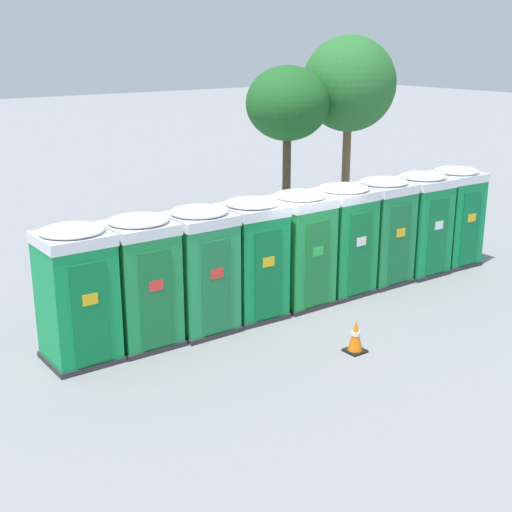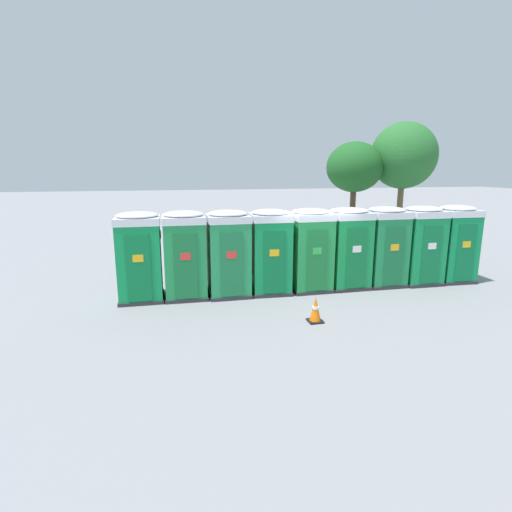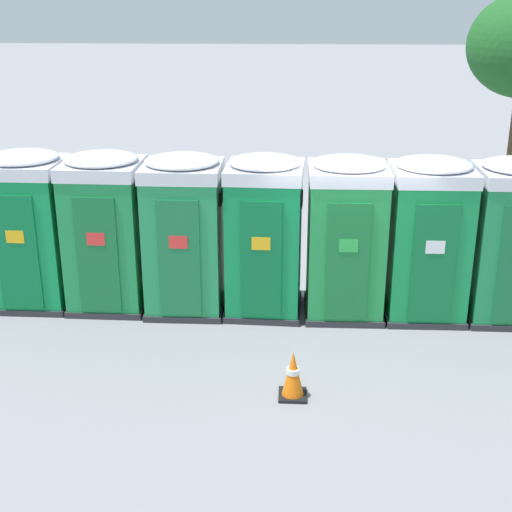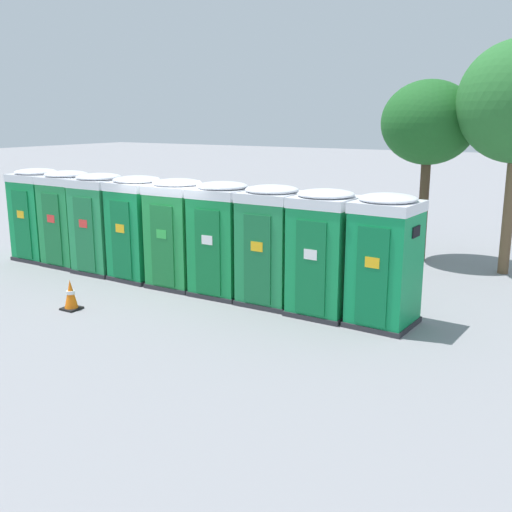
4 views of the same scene
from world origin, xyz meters
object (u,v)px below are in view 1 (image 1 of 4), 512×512
(portapotty_5, at_px, (343,239))
(portapotty_8, at_px, (453,216))
(portapotty_0, at_px, (77,294))
(portapotty_4, at_px, (300,248))
(street_tree_0, at_px, (349,85))
(street_tree_1, at_px, (287,104))
(traffic_cone, at_px, (356,336))
(portapotty_2, at_px, (200,269))
(portapotty_7, at_px, (420,223))
(portapotty_6, at_px, (382,230))
(portapotty_3, at_px, (252,258))
(portapotty_1, at_px, (141,280))

(portapotty_5, distance_m, portapotty_8, 3.79)
(portapotty_0, xyz_separation_m, portapotty_4, (5.05, -0.15, 0.00))
(street_tree_0, distance_m, street_tree_1, 2.31)
(street_tree_0, xyz_separation_m, street_tree_1, (-2.23, 0.29, -0.51))
(portapotty_5, height_order, traffic_cone, portapotty_5)
(portapotty_2, bearing_deg, portapotty_5, -0.45)
(portapotty_4, bearing_deg, street_tree_1, 53.52)
(portapotty_2, bearing_deg, traffic_cone, -56.54)
(portapotty_4, relative_size, portapotty_7, 1.00)
(portapotty_4, distance_m, portapotty_6, 2.53)
(portapotty_4, bearing_deg, street_tree_0, 39.74)
(portapotty_5, bearing_deg, portapotty_6, -0.53)
(portapotty_0, height_order, portapotty_2, same)
(portapotty_6, xyz_separation_m, street_tree_0, (3.82, 5.29, 2.97))
(portapotty_3, distance_m, street_tree_0, 9.71)
(portapotty_5, xyz_separation_m, traffic_cone, (-2.06, -2.59, -0.97))
(portapotty_4, bearing_deg, portapotty_3, 178.74)
(portapotty_2, height_order, portapotty_6, same)
(portapotty_0, height_order, portapotty_1, same)
(traffic_cone, bearing_deg, street_tree_1, 58.97)
(portapotty_2, bearing_deg, portapotty_7, -1.06)
(traffic_cone, bearing_deg, portapotty_8, 23.21)
(portapotty_4, relative_size, street_tree_1, 0.52)
(portapotty_1, relative_size, portapotty_3, 1.00)
(portapotty_8, relative_size, traffic_cone, 3.97)
(portapotty_7, bearing_deg, portapotty_4, 178.71)
(portapotty_8, bearing_deg, portapotty_1, 178.74)
(portapotty_8, height_order, traffic_cone, portapotty_8)
(portapotty_4, relative_size, street_tree_0, 0.44)
(portapotty_3, height_order, portapotty_4, same)
(portapotty_4, distance_m, portapotty_5, 1.26)
(portapotty_4, bearing_deg, portapotty_2, 179.29)
(portapotty_6, bearing_deg, traffic_cone, -142.11)
(portapotty_5, relative_size, portapotty_8, 1.00)
(portapotty_3, xyz_separation_m, street_tree_0, (7.61, 5.25, 2.97))
(portapotty_1, distance_m, portapotty_2, 1.26)
(portapotty_2, bearing_deg, street_tree_1, 39.81)
(portapotty_2, xyz_separation_m, street_tree_0, (8.87, 5.25, 2.97))
(portapotty_2, distance_m, street_tree_0, 10.73)
(street_tree_0, distance_m, traffic_cone, 11.33)
(portapotty_4, height_order, portapotty_6, same)
(portapotty_8, xyz_separation_m, street_tree_0, (1.29, 5.36, 2.97))
(portapotty_4, height_order, traffic_cone, portapotty_4)
(portapotty_3, bearing_deg, street_tree_1, 45.84)
(street_tree_1, bearing_deg, portapotty_5, -117.13)
(portapotty_7, distance_m, traffic_cone, 5.31)
(street_tree_0, bearing_deg, portapotty_8, -103.57)
(street_tree_0, relative_size, street_tree_1, 1.18)
(portapotty_0, relative_size, portapotty_3, 1.00)
(portapotty_7, height_order, traffic_cone, portapotty_7)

